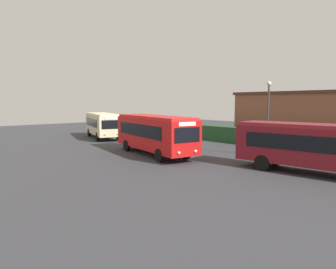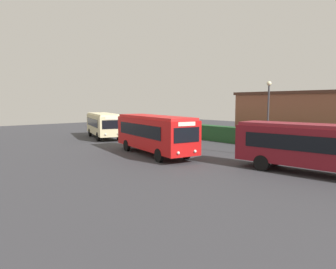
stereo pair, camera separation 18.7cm
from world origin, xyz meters
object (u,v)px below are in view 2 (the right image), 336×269
lamppost (268,110)px  bus_red (154,132)px  person_left (129,129)px  bus_cream (103,124)px  bus_maroon (319,146)px  traffic_cone (157,137)px

lamppost → bus_red: bearing=-136.7°
bus_red → person_left: bearing=164.9°
person_left → lamppost: bearing=-28.3°
bus_red → person_left: size_ratio=5.30×
bus_cream → bus_maroon: bus_maroon is taller
bus_red → bus_cream: bearing=178.7°
bus_cream → lamppost: bearing=27.2°
bus_cream → bus_red: 13.51m
bus_cream → traffic_cone: bus_cream is taller
person_left → lamppost: 19.51m
bus_red → lamppost: bearing=53.3°
bus_red → person_left: 14.08m
bus_maroon → lamppost: 6.50m
bus_red → lamppost: size_ratio=1.65×
bus_cream → bus_red: bearing=5.7°
bus_red → bus_maroon: 12.31m
bus_maroon → bus_cream: bearing=173.3°
bus_maroon → person_left: (-24.65, 2.95, -0.78)m
traffic_cone → lamppost: lamppost is taller
person_left → traffic_cone: person_left is taller
bus_cream → person_left: (0.53, 3.32, -0.75)m
person_left → traffic_cone: bearing=-22.4°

